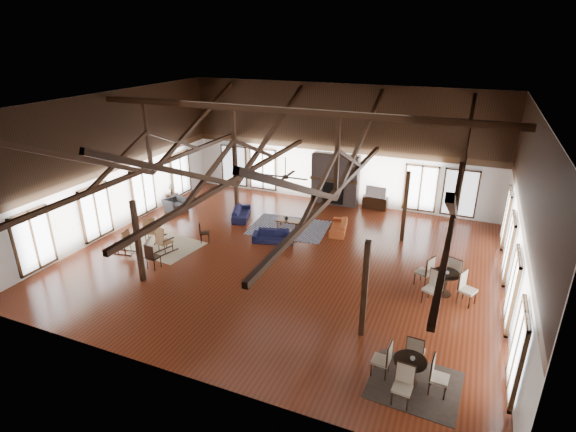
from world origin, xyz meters
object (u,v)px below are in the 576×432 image
at_px(coffee_table, 288,221).
at_px(armchair, 175,205).
at_px(sofa_orange, 339,226).
at_px(sofa_navy_left, 241,213).
at_px(cafe_table_far, 445,279).
at_px(tv_console, 375,203).
at_px(cafe_table_near, 409,367).
at_px(sofa_navy_front, 273,236).

relative_size(coffee_table, armchair, 1.11).
relative_size(sofa_orange, coffee_table, 1.54).
xyz_separation_m(sofa_navy_left, cafe_table_far, (9.54, -3.30, 0.30)).
height_order(coffee_table, armchair, armchair).
relative_size(coffee_table, tv_console, 0.91).
xyz_separation_m(armchair, cafe_table_near, (12.55, -7.59, 0.18)).
bearing_deg(sofa_navy_left, tv_console, -76.39).
relative_size(sofa_navy_left, cafe_table_near, 0.91).
height_order(sofa_navy_left, armchair, armchair).
bearing_deg(tv_console, sofa_navy_front, -119.56).
bearing_deg(sofa_orange, sofa_navy_front, -58.02).
distance_m(sofa_navy_left, armchair, 3.49).
xyz_separation_m(cafe_table_far, tv_console, (-3.93, 7.01, -0.26)).
distance_m(armchair, cafe_table_near, 14.67).
height_order(sofa_navy_front, sofa_orange, sofa_navy_front).
bearing_deg(armchair, coffee_table, -74.12).
bearing_deg(tv_console, armchair, -155.29).
distance_m(sofa_navy_left, sofa_orange, 4.76).
xyz_separation_m(sofa_orange, cafe_table_near, (4.34, -8.32, 0.25)).
distance_m(coffee_table, cafe_table_near, 10.17).
xyz_separation_m(sofa_orange, coffee_table, (-2.20, -0.53, 0.11)).
height_order(sofa_navy_left, cafe_table_near, cafe_table_near).
bearing_deg(sofa_navy_left, armchair, 77.71).
bearing_deg(cafe_table_far, cafe_table_near, -95.40).
distance_m(sofa_navy_left, coffee_table, 2.57).
xyz_separation_m(sofa_navy_left, tv_console, (5.62, 3.72, 0.04)).
bearing_deg(sofa_navy_left, cafe_table_near, -151.39).
bearing_deg(armchair, cafe_table_far, -88.31).
bearing_deg(coffee_table, cafe_table_near, -52.97).
relative_size(cafe_table_near, cafe_table_far, 0.90).
relative_size(sofa_navy_left, tv_console, 1.46).
distance_m(sofa_navy_front, tv_console, 6.34).
bearing_deg(coffee_table, tv_console, 49.37).
height_order(sofa_navy_left, sofa_orange, sofa_navy_left).
relative_size(sofa_navy_front, armchair, 1.72).
relative_size(sofa_navy_left, armchair, 1.77).
distance_m(sofa_navy_left, cafe_table_far, 10.10).
relative_size(armchair, cafe_table_near, 0.51).
bearing_deg(tv_console, cafe_table_near, -73.54).
xyz_separation_m(sofa_navy_front, cafe_table_far, (7.05, -1.50, 0.31)).
bearing_deg(cafe_table_near, cafe_table_far, 84.60).
height_order(coffee_table, cafe_table_near, cafe_table_near).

